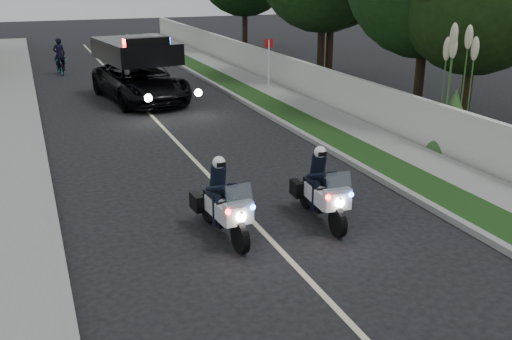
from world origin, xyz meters
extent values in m
plane|color=black|center=(0.00, 0.00, 0.00)|extent=(120.00, 120.00, 0.00)
cube|color=gray|center=(4.10, 10.00, 0.07)|extent=(0.20, 60.00, 0.15)
cube|color=#193814|center=(4.80, 10.00, 0.08)|extent=(1.20, 60.00, 0.16)
cube|color=gray|center=(6.10, 10.00, 0.08)|extent=(1.40, 60.00, 0.16)
cube|color=beige|center=(7.10, 10.00, 0.75)|extent=(0.22, 60.00, 1.50)
cube|color=gray|center=(-4.10, 10.00, 0.07)|extent=(0.20, 60.00, 0.15)
cube|color=gray|center=(-5.20, 10.00, 0.08)|extent=(2.00, 60.00, 0.16)
cube|color=#BFB78C|center=(0.00, 10.00, 0.00)|extent=(0.12, 50.00, 0.01)
imported|color=black|center=(0.17, 13.36, 0.00)|extent=(3.62, 6.42, 2.96)
imported|color=black|center=(-2.54, 21.71, 0.00)|extent=(0.69, 1.65, 0.84)
imported|color=black|center=(-2.54, 21.71, 0.00)|extent=(0.66, 0.48, 1.72)
camera|label=1|loc=(-4.25, -11.10, 5.23)|focal=40.56mm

